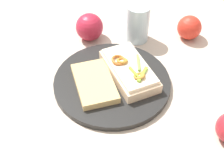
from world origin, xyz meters
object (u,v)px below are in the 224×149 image
(bread_slice_side, at_px, (94,83))
(drinking_glass, at_px, (138,23))
(apple_0, at_px, (189,28))
(apple_3, at_px, (89,27))
(plate, at_px, (112,82))
(sandwich, at_px, (129,70))

(bread_slice_side, xyz_separation_m, drinking_glass, (0.01, 0.25, 0.03))
(apple_0, distance_m, apple_3, 0.30)
(drinking_glass, bearing_deg, apple_3, -153.22)
(apple_0, bearing_deg, plate, -111.22)
(plate, relative_size, drinking_glass, 2.65)
(drinking_glass, bearing_deg, bread_slice_side, -91.45)
(bread_slice_side, relative_size, drinking_glass, 1.32)
(bread_slice_side, distance_m, apple_3, 0.22)
(plate, height_order, drinking_glass, drinking_glass)
(sandwich, xyz_separation_m, apple_3, (-0.18, 0.11, 0.01))
(sandwich, distance_m, apple_0, 0.26)
(sandwich, height_order, drinking_glass, drinking_glass)
(sandwich, bearing_deg, apple_0, 110.58)
(plate, bearing_deg, apple_0, 68.78)
(apple_0, height_order, apple_3, apple_3)
(apple_0, relative_size, drinking_glass, 0.64)
(sandwich, distance_m, drinking_glass, 0.18)
(apple_3, distance_m, drinking_glass, 0.14)
(bread_slice_side, xyz_separation_m, apple_3, (-0.12, 0.18, 0.02))
(apple_0, xyz_separation_m, apple_3, (-0.26, -0.14, 0.00))
(apple_3, bearing_deg, plate, -43.47)
(sandwich, distance_m, bread_slice_side, 0.10)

